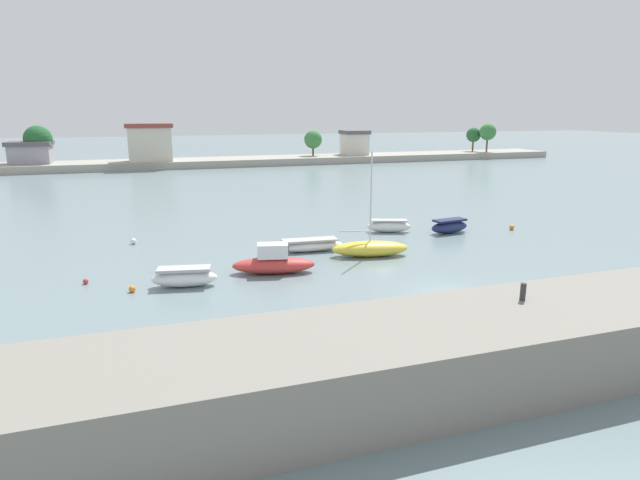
{
  "coord_description": "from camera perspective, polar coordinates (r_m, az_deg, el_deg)",
  "views": [
    {
      "loc": [
        -15.01,
        -22.81,
        9.48
      ],
      "look_at": [
        -3.17,
        12.15,
        0.46
      ],
      "focal_mm": 29.57,
      "sensor_mm": 36.0,
      "label": 1
    }
  ],
  "objects": [
    {
      "name": "mooring_buoy_3",
      "position": [
        46.15,
        20.04,
        1.31
      ],
      "size": [
        0.42,
        0.42,
        0.42
      ],
      "primitive_type": "sphere",
      "color": "orange",
      "rests_on": "ground"
    },
    {
      "name": "moored_boat_1",
      "position": [
        31.8,
        -5.04,
        -2.45
      ],
      "size": [
        5.2,
        2.7,
        1.81
      ],
      "rotation": [
        0.0,
        0.0,
        -0.23
      ],
      "color": "#C63833",
      "rests_on": "ground"
    },
    {
      "name": "moored_boat_4",
      "position": [
        42.8,
        7.47,
        1.5
      ],
      "size": [
        3.7,
        2.19,
        1.02
      ],
      "rotation": [
        0.0,
        0.0,
        -0.35
      ],
      "color": "white",
      "rests_on": "ground"
    },
    {
      "name": "mooring_buoy_2",
      "position": [
        32.62,
        -24.03,
        -4.11
      ],
      "size": [
        0.31,
        0.31,
        0.31
      ],
      "primitive_type": "sphere",
      "color": "red",
      "rests_on": "ground"
    },
    {
      "name": "mooring_buoy_1",
      "position": [
        41.02,
        -19.54,
        -0.13
      ],
      "size": [
        0.43,
        0.43,
        0.43
      ],
      "primitive_type": "sphere",
      "color": "white",
      "rests_on": "ground"
    },
    {
      "name": "moored_boat_3",
      "position": [
        35.54,
        5.44,
        -0.9
      ],
      "size": [
        5.43,
        2.78,
        6.99
      ],
      "rotation": [
        0.0,
        0.0,
        -0.21
      ],
      "color": "yellow",
      "rests_on": "ground"
    },
    {
      "name": "distant_shoreline",
      "position": [
        96.22,
        -16.2,
        8.85
      ],
      "size": [
        133.43,
        9.23,
        7.9
      ],
      "color": "#9E998C",
      "rests_on": "ground"
    },
    {
      "name": "moored_boat_2",
      "position": [
        36.68,
        -1.14,
        -0.58
      ],
      "size": [
        4.89,
        1.72,
        0.86
      ],
      "rotation": [
        0.0,
        0.0,
        -0.08
      ],
      "color": "white",
      "rests_on": "ground"
    },
    {
      "name": "moored_boat_5",
      "position": [
        43.41,
        13.83,
        1.44
      ],
      "size": [
        3.54,
        1.64,
        1.12
      ],
      "rotation": [
        0.0,
        0.0,
        0.13
      ],
      "color": "navy",
      "rests_on": "ground"
    },
    {
      "name": "mooring_buoy_0",
      "position": [
        30.24,
        -19.67,
        -5.0
      ],
      "size": [
        0.36,
        0.36,
        0.36
      ],
      "primitive_type": "sphere",
      "color": "orange",
      "rests_on": "ground"
    },
    {
      "name": "seawall_embankment",
      "position": [
        22.46,
        25.48,
        -9.08
      ],
      "size": [
        80.02,
        5.23,
        2.56
      ],
      "primitive_type": "cube",
      "color": "gray",
      "rests_on": "ground"
    },
    {
      "name": "mooring_bollard",
      "position": [
        21.27,
        21.11,
        -5.25
      ],
      "size": [
        0.21,
        0.21,
        0.67
      ],
      "primitive_type": "cylinder",
      "color": "#2D2D33",
      "rests_on": "seawall_embankment"
    },
    {
      "name": "moored_boat_0",
      "position": [
        30.25,
        -14.46,
        -3.94
      ],
      "size": [
        3.79,
        1.92,
        1.09
      ],
      "rotation": [
        0.0,
        0.0,
        -0.19
      ],
      "color": "white",
      "rests_on": "ground"
    },
    {
      "name": "ground_plane",
      "position": [
        28.9,
        13.88,
        -5.83
      ],
      "size": [
        400.0,
        400.0,
        0.0
      ],
      "primitive_type": "plane",
      "color": "slate"
    }
  ]
}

